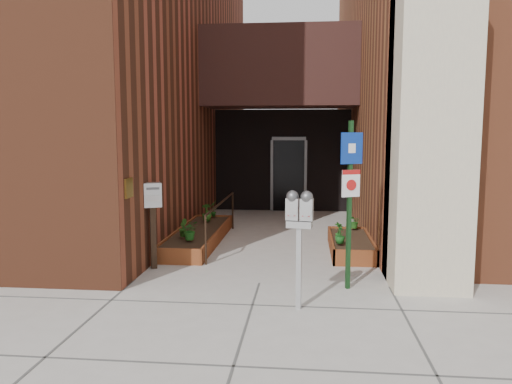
# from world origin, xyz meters

# --- Properties ---
(ground) EXTENTS (80.00, 80.00, 0.00)m
(ground) POSITION_xyz_m (0.00, 0.00, 0.00)
(ground) COLOR #9E9991
(ground) RESTS_ON ground
(architecture) EXTENTS (20.00, 14.60, 10.00)m
(architecture) POSITION_xyz_m (-0.18, 6.89, 4.98)
(architecture) COLOR brown
(architecture) RESTS_ON ground
(planter_left) EXTENTS (0.90, 3.60, 0.30)m
(planter_left) POSITION_xyz_m (-1.55, 2.70, 0.13)
(planter_left) COLOR brown
(planter_left) RESTS_ON ground
(planter_right) EXTENTS (0.80, 2.20, 0.30)m
(planter_right) POSITION_xyz_m (1.60, 2.20, 0.13)
(planter_right) COLOR brown
(planter_right) RESTS_ON ground
(handrail) EXTENTS (0.04, 3.34, 0.90)m
(handrail) POSITION_xyz_m (-1.05, 2.65, 0.75)
(handrail) COLOR black
(handrail) RESTS_ON ground
(parking_meter) EXTENTS (0.37, 0.19, 1.60)m
(parking_meter) POSITION_xyz_m (0.63, -1.08, 1.24)
(parking_meter) COLOR #B0B0B3
(parking_meter) RESTS_ON ground
(sign_post) EXTENTS (0.32, 0.16, 2.52)m
(sign_post) POSITION_xyz_m (1.36, -0.14, 1.55)
(sign_post) COLOR #133416
(sign_post) RESTS_ON ground
(payment_dropbox) EXTENTS (0.36, 0.32, 1.49)m
(payment_dropbox) POSITION_xyz_m (-1.90, 0.68, 1.08)
(payment_dropbox) COLOR black
(payment_dropbox) RESTS_ON ground
(shrub_left_a) EXTENTS (0.39, 0.39, 0.37)m
(shrub_left_a) POSITION_xyz_m (-1.48, 1.64, 0.49)
(shrub_left_a) COLOR #20631C
(shrub_left_a) RESTS_ON planter_left
(shrub_left_b) EXTENTS (0.24, 0.24, 0.35)m
(shrub_left_b) POSITION_xyz_m (-1.69, 1.93, 0.47)
(shrub_left_b) COLOR #285B1A
(shrub_left_b) RESTS_ON planter_left
(shrub_left_c) EXTENTS (0.29, 0.29, 0.40)m
(shrub_left_c) POSITION_xyz_m (-1.56, 3.67, 0.50)
(shrub_left_c) COLOR #265A19
(shrub_left_c) RESTS_ON planter_left
(shrub_left_d) EXTENTS (0.23, 0.23, 0.39)m
(shrub_left_d) POSITION_xyz_m (-1.53, 4.30, 0.50)
(shrub_left_d) COLOR #1C5819
(shrub_left_d) RESTS_ON planter_left
(shrub_right_a) EXTENTS (0.19, 0.19, 0.33)m
(shrub_right_a) POSITION_xyz_m (1.35, 1.61, 0.47)
(shrub_right_a) COLOR #175018
(shrub_right_a) RESTS_ON planter_right
(shrub_right_b) EXTENTS (0.24, 0.24, 0.33)m
(shrub_right_b) POSITION_xyz_m (1.35, 2.06, 0.46)
(shrub_right_b) COLOR #1F5F1B
(shrub_right_b) RESTS_ON planter_right
(shrub_right_c) EXTENTS (0.32, 0.32, 0.30)m
(shrub_right_c) POSITION_xyz_m (1.75, 3.10, 0.45)
(shrub_right_c) COLOR #245F1B
(shrub_right_c) RESTS_ON planter_right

